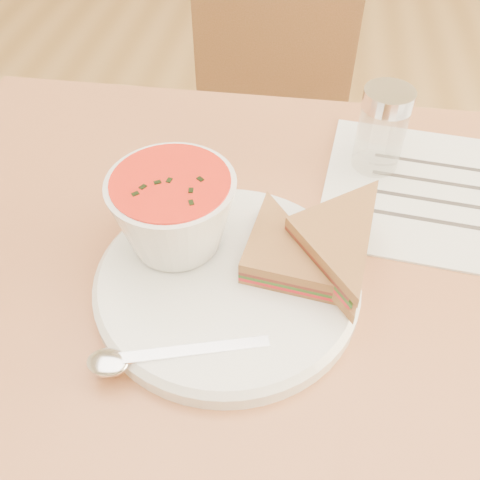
% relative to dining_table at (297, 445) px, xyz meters
% --- Properties ---
extents(dining_table, '(1.00, 0.70, 0.75)m').
position_rel_dining_table_xyz_m(dining_table, '(0.00, 0.00, 0.00)').
color(dining_table, '#97562F').
rests_on(dining_table, floor).
extents(chair_far, '(0.37, 0.37, 0.82)m').
position_rel_dining_table_xyz_m(chair_far, '(-0.12, 0.64, 0.04)').
color(chair_far, brown).
rests_on(chair_far, floor).
extents(plate, '(0.33, 0.33, 0.02)m').
position_rel_dining_table_xyz_m(plate, '(-0.10, -0.01, 0.38)').
color(plate, white).
rests_on(plate, dining_table).
extents(soup_bowl, '(0.14, 0.14, 0.09)m').
position_rel_dining_table_xyz_m(soup_bowl, '(-0.16, 0.03, 0.43)').
color(soup_bowl, white).
rests_on(soup_bowl, plate).
extents(sandwich_half_a, '(0.12, 0.12, 0.03)m').
position_rel_dining_table_xyz_m(sandwich_half_a, '(-0.09, -0.02, 0.41)').
color(sandwich_half_a, '#A6733A').
rests_on(sandwich_half_a, plate).
extents(sandwich_half_b, '(0.16, 0.16, 0.04)m').
position_rel_dining_table_xyz_m(sandwich_half_b, '(-0.05, 0.03, 0.42)').
color(sandwich_half_b, '#A6733A').
rests_on(sandwich_half_b, plate).
extents(spoon, '(0.19, 0.09, 0.01)m').
position_rel_dining_table_xyz_m(spoon, '(-0.13, -0.10, 0.40)').
color(spoon, silver).
rests_on(spoon, plate).
extents(paper_menu, '(0.35, 0.28, 0.00)m').
position_rel_dining_table_xyz_m(paper_menu, '(0.16, 0.16, 0.38)').
color(paper_menu, white).
rests_on(paper_menu, dining_table).
extents(condiment_shaker, '(0.07, 0.07, 0.11)m').
position_rel_dining_table_xyz_m(condiment_shaker, '(0.05, 0.21, 0.43)').
color(condiment_shaker, silver).
rests_on(condiment_shaker, dining_table).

